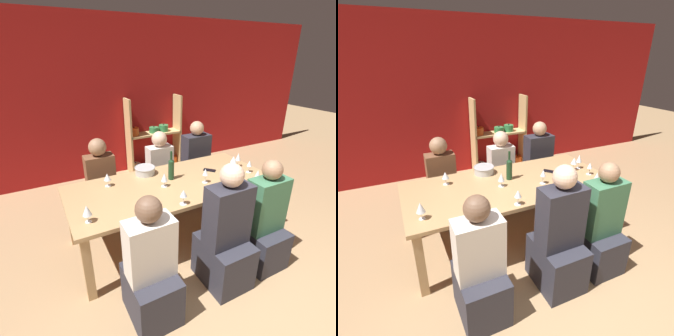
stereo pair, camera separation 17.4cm
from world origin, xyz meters
The scene contains 21 objects.
wall_back_red centered at (0.00, 3.83, 1.35)m, with size 8.80×0.06×2.70m.
shelf_unit centered at (0.56, 3.63, 0.49)m, with size 1.04×0.30×1.39m.
dining_table centered at (-0.17, 1.60, 0.66)m, with size 2.33×1.04×0.74m.
mixing_bowl centered at (-0.34, 1.97, 0.79)m, with size 0.25×0.25×0.09m.
wine_bottle_green centered at (-0.12, 1.70, 0.88)m, with size 0.07×0.07×0.35m.
wine_glass_red_a centered at (-0.29, 1.15, 0.85)m, with size 0.07×0.07×0.16m.
wine_glass_white_a centered at (0.82, 1.42, 0.85)m, with size 0.06×0.06×0.15m.
wine_glass_empty_a centered at (0.72, 1.60, 0.86)m, with size 0.08×0.08×0.17m.
wine_glass_empty_b centered at (0.82, 1.62, 0.87)m, with size 0.07×0.07×0.19m.
wine_glass_white_b centered at (-0.83, 1.87, 0.85)m, with size 0.08×0.08×0.15m.
wine_glass_empty_c centered at (-0.28, 1.57, 0.85)m, with size 0.07×0.07×0.16m.
wine_glass_white_c centered at (-1.18, 1.28, 0.85)m, with size 0.08×0.08×0.17m.
wine_glass_empty_d centered at (0.69, 1.16, 0.85)m, with size 0.07×0.07×0.16m.
wine_glass_empty_e centered at (0.17, 1.44, 0.86)m, with size 0.06×0.06×0.17m.
cell_phone centered at (0.42, 1.69, 0.74)m, with size 0.15×0.16×0.01m.
person_near_a centered at (0.47, 0.79, 0.43)m, with size 0.39×0.49×1.19m.
person_far_a centered at (0.08, 2.43, 0.42)m, with size 0.36×0.45×1.11m.
person_near_b centered at (-0.05, 0.77, 0.46)m, with size 0.41×0.51×1.26m.
person_far_b centered at (-0.79, 2.41, 0.43)m, with size 0.37×0.46×1.14m.
person_near_c centered at (-0.83, 0.76, 0.43)m, with size 0.38×0.48×1.16m.
person_far_c centered at (0.72, 2.44, 0.43)m, with size 0.42×0.52×1.18m.
Camera 2 is at (-1.30, -0.81, 2.09)m, focal length 28.00 mm.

